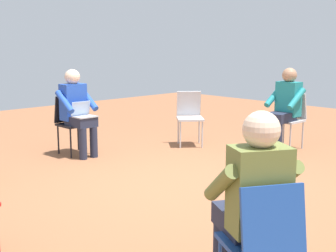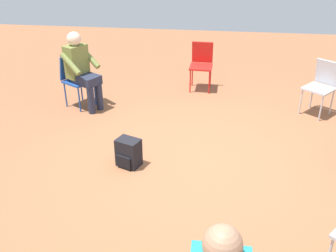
{
  "view_description": "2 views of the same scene",
  "coord_description": "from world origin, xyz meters",
  "px_view_note": "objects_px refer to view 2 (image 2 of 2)",
  "views": [
    {
      "loc": [
        -3.71,
        -3.55,
        1.62
      ],
      "look_at": [
        -0.02,
        0.29,
        0.66
      ],
      "focal_mm": 50.0,
      "sensor_mm": 36.0,
      "label": 1
    },
    {
      "loc": [
        3.97,
        0.17,
        2.6
      ],
      "look_at": [
        0.38,
        -0.32,
        0.71
      ],
      "focal_mm": 40.0,
      "sensor_mm": 36.0,
      "label": 2
    }
  ],
  "objects_px": {
    "backpack_near_laptop_user": "(129,154)",
    "chair_west": "(201,62)",
    "chair_northwest": "(322,84)",
    "person_in_olive": "(81,67)",
    "chair_southwest": "(75,77)"
  },
  "relations": [
    {
      "from": "backpack_near_laptop_user",
      "to": "chair_west",
      "type": "bearing_deg",
      "value": 164.82
    },
    {
      "from": "chair_northwest",
      "to": "person_in_olive",
      "type": "distance_m",
      "value": 3.79
    },
    {
      "from": "backpack_near_laptop_user",
      "to": "person_in_olive",
      "type": "bearing_deg",
      "value": -145.22
    },
    {
      "from": "chair_northwest",
      "to": "person_in_olive",
      "type": "xyz_separation_m",
      "value": [
        0.29,
        -3.77,
        0.2
      ]
    },
    {
      "from": "chair_northwest",
      "to": "backpack_near_laptop_user",
      "type": "distance_m",
      "value": 3.28
    },
    {
      "from": "chair_west",
      "to": "chair_southwest",
      "type": "bearing_deg",
      "value": 29.27
    },
    {
      "from": "chair_southwest",
      "to": "chair_west",
      "type": "bearing_deg",
      "value": 146.68
    },
    {
      "from": "chair_west",
      "to": "person_in_olive",
      "type": "relative_size",
      "value": 0.69
    },
    {
      "from": "chair_northwest",
      "to": "person_in_olive",
      "type": "height_order",
      "value": "person_in_olive"
    },
    {
      "from": "chair_west",
      "to": "backpack_near_laptop_user",
      "type": "height_order",
      "value": "chair_west"
    },
    {
      "from": "chair_southwest",
      "to": "chair_northwest",
      "type": "height_order",
      "value": "same"
    },
    {
      "from": "person_in_olive",
      "to": "chair_northwest",
      "type": "bearing_deg",
      "value": 123.73
    },
    {
      "from": "chair_west",
      "to": "chair_northwest",
      "type": "xyz_separation_m",
      "value": [
        0.83,
        1.92,
        0.0
      ]
    },
    {
      "from": "person_in_olive",
      "to": "chair_southwest",
      "type": "bearing_deg",
      "value": -90.0
    },
    {
      "from": "person_in_olive",
      "to": "backpack_near_laptop_user",
      "type": "height_order",
      "value": "person_in_olive"
    }
  ]
}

